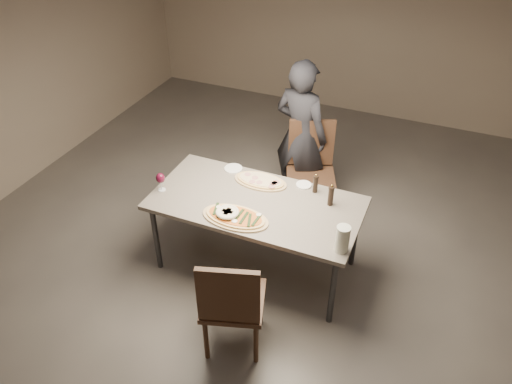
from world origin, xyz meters
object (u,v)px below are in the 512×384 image
at_px(chair_near, 231,301).
at_px(diner, 301,135).
at_px(zucchini_pizza, 235,217).
at_px(chair_far, 311,165).
at_px(dining_table, 256,207).
at_px(bread_basket, 227,213).
at_px(ham_pizza, 261,181).
at_px(carafe, 342,239).
at_px(pepper_mill_left, 331,195).

bearing_deg(chair_near, diner, 77.67).
bearing_deg(zucchini_pizza, chair_near, -66.40).
xyz_separation_m(chair_near, chair_far, (-0.02, 1.92, 0.02)).
relative_size(dining_table, bread_basket, 9.34).
bearing_deg(dining_table, ham_pizza, 104.83).
distance_m(zucchini_pizza, chair_far, 1.31).
relative_size(carafe, chair_far, 0.22).
bearing_deg(dining_table, chair_far, 79.47).
xyz_separation_m(zucchini_pizza, chair_far, (0.25, 1.27, -0.20)).
bearing_deg(zucchini_pizza, carafe, -0.27).
bearing_deg(chair_near, bread_basket, 99.70).
height_order(dining_table, pepper_mill_left, pepper_mill_left).
xyz_separation_m(dining_table, zucchini_pizza, (-0.07, -0.28, 0.07)).
height_order(bread_basket, diner, diner).
height_order(bread_basket, carafe, carafe).
height_order(zucchini_pizza, chair_far, chair_far).
xyz_separation_m(dining_table, pepper_mill_left, (0.60, 0.21, 0.15)).
bearing_deg(diner, pepper_mill_left, 136.07).
bearing_deg(chair_far, bread_basket, 54.96).
relative_size(ham_pizza, diner, 0.31).
height_order(chair_near, chair_far, chair_far).
bearing_deg(chair_near, zucchini_pizza, 94.59).
relative_size(dining_table, ham_pizza, 3.65).
bearing_deg(chair_far, carafe, 95.22).
xyz_separation_m(bread_basket, carafe, (0.96, -0.02, 0.07)).
bearing_deg(carafe, pepper_mill_left, 114.60).
bearing_deg(pepper_mill_left, bread_basket, -145.74).
distance_m(bread_basket, carafe, 0.96).
xyz_separation_m(chair_far, diner, (-0.17, 0.14, 0.23)).
height_order(ham_pizza, carafe, carafe).
bearing_deg(chair_near, chair_far, 72.98).
bearing_deg(ham_pizza, dining_table, -52.17).
distance_m(dining_table, ham_pizza, 0.30).
xyz_separation_m(dining_table, bread_basket, (-0.13, -0.29, 0.10)).
xyz_separation_m(bread_basket, pepper_mill_left, (0.73, 0.49, 0.06)).
xyz_separation_m(pepper_mill_left, carafe, (0.23, -0.51, 0.01)).
distance_m(zucchini_pizza, pepper_mill_left, 0.82).
bearing_deg(bread_basket, chair_far, 76.17).
distance_m(bread_basket, diner, 1.43).
xyz_separation_m(carafe, chair_near, (-0.63, -0.63, -0.31)).
relative_size(dining_table, diner, 1.12).
relative_size(carafe, diner, 0.14).
bearing_deg(pepper_mill_left, diner, 122.07).
bearing_deg(zucchini_pizza, chair_far, 80.41).
relative_size(chair_near, diner, 0.61).
height_order(dining_table, chair_near, chair_near).
bearing_deg(carafe, chair_far, 116.43).
bearing_deg(chair_near, ham_pizza, 85.24).
height_order(zucchini_pizza, diner, diner).
distance_m(carafe, diner, 1.66).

